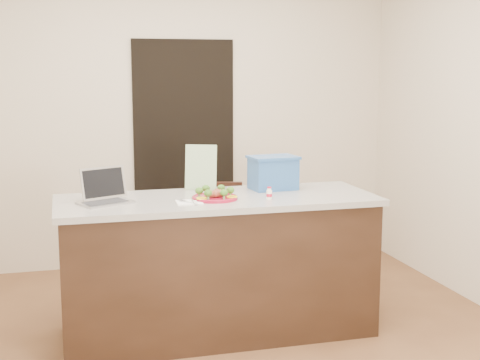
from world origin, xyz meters
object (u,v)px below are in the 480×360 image
object	(u,v)px
laptop	(104,193)
chair	(220,234)
yogurt_bottle	(269,194)
napkin	(189,202)
blue_box	(273,172)
plate	(215,198)
island	(218,265)

from	to	relation	value
laptop	chair	xyz separation A→B (m)	(0.89, 0.66, -0.47)
yogurt_bottle	laptop	distance (m)	1.03
napkin	yogurt_bottle	xyz separation A→B (m)	(0.52, -0.01, 0.03)
napkin	yogurt_bottle	bearing A→B (deg)	-1.40
yogurt_bottle	blue_box	world-z (taller)	blue_box
blue_box	yogurt_bottle	bearing A→B (deg)	-117.26
napkin	laptop	xyz separation A→B (m)	(-0.50, 0.15, 0.05)
plate	laptop	xyz separation A→B (m)	(-0.68, 0.09, 0.05)
island	napkin	size ratio (longest dim) A/B	13.08
island	yogurt_bottle	size ratio (longest dim) A/B	26.08
plate	laptop	world-z (taller)	laptop
plate	island	bearing A→B (deg)	64.11
plate	napkin	size ratio (longest dim) A/B	1.85
plate	yogurt_bottle	world-z (taller)	yogurt_bottle
chair	yogurt_bottle	bearing A→B (deg)	-66.73
napkin	plate	bearing A→B (deg)	20.41
laptop	blue_box	size ratio (longest dim) A/B	1.06
napkin	chair	size ratio (longest dim) A/B	0.18
plate	chair	bearing A→B (deg)	74.52
yogurt_bottle	chair	bearing A→B (deg)	99.03
napkin	chair	world-z (taller)	napkin
yogurt_bottle	chair	size ratio (longest dim) A/B	0.09
island	blue_box	distance (m)	0.75
napkin	chair	xyz separation A→B (m)	(0.38, 0.81, -0.42)
napkin	blue_box	xyz separation A→B (m)	(0.65, 0.32, 0.11)
island	plate	bearing A→B (deg)	-115.89
island	blue_box	xyz separation A→B (m)	(0.44, 0.19, 0.57)
yogurt_bottle	laptop	bearing A→B (deg)	170.84
island	blue_box	size ratio (longest dim) A/B	6.02
plate	napkin	distance (m)	0.19
yogurt_bottle	plate	bearing A→B (deg)	166.87
yogurt_bottle	blue_box	xyz separation A→B (m)	(0.13, 0.33, 0.08)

